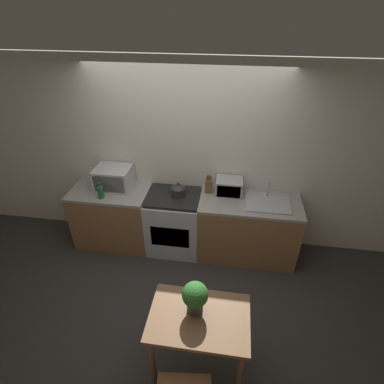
{
  "coord_description": "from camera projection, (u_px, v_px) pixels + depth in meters",
  "views": [
    {
      "loc": [
        0.61,
        -2.44,
        3.14
      ],
      "look_at": [
        0.15,
        0.71,
        1.05
      ],
      "focal_mm": 28.0,
      "sensor_mm": 36.0,
      "label": 1
    }
  ],
  "objects": [
    {
      "name": "microwave",
      "position": [
        114.0,
        178.0,
        4.11
      ],
      "size": [
        0.48,
        0.37,
        0.3
      ],
      "color": "silver",
      "rests_on": "counter_left_run"
    },
    {
      "name": "potted_plant",
      "position": [
        195.0,
        296.0,
        2.62
      ],
      "size": [
        0.23,
        0.23,
        0.33
      ],
      "color": "#424247",
      "rests_on": "dining_table"
    },
    {
      "name": "sink_basin",
      "position": [
        268.0,
        202.0,
        3.85
      ],
      "size": [
        0.57,
        0.44,
        0.24
      ],
      "color": "#ADAFB5",
      "rests_on": "counter_right_run"
    },
    {
      "name": "stove_range",
      "position": [
        174.0,
        222.0,
        4.26
      ],
      "size": [
        0.73,
        0.62,
        0.9
      ],
      "color": "silver",
      "rests_on": "ground_plane"
    },
    {
      "name": "ground_plane",
      "position": [
        173.0,
        290.0,
        3.82
      ],
      "size": [
        16.0,
        16.0,
        0.0
      ],
      "primitive_type": "plane",
      "color": "#33302D"
    },
    {
      "name": "counter_left_run",
      "position": [
        114.0,
        216.0,
        4.37
      ],
      "size": [
        1.08,
        0.62,
        0.9
      ],
      "color": "olive",
      "rests_on": "ground_plane"
    },
    {
      "name": "bottle",
      "position": [
        100.0,
        192.0,
        3.92
      ],
      "size": [
        0.08,
        0.08,
        0.23
      ],
      "color": "#1E662D",
      "rests_on": "counter_left_run"
    },
    {
      "name": "toaster_oven",
      "position": [
        229.0,
        187.0,
        3.99
      ],
      "size": [
        0.35,
        0.26,
        0.22
      ],
      "color": "#ADAFB5",
      "rests_on": "counter_right_run"
    },
    {
      "name": "dining_table",
      "position": [
        199.0,
        324.0,
        2.72
      ],
      "size": [
        0.9,
        0.61,
        0.75
      ],
      "color": "brown",
      "rests_on": "ground_plane"
    },
    {
      "name": "knife_block",
      "position": [
        209.0,
        186.0,
        4.03
      ],
      "size": [
        0.09,
        0.08,
        0.26
      ],
      "color": "brown",
      "rests_on": "counter_right_run"
    },
    {
      "name": "wall_back",
      "position": [
        186.0,
        158.0,
        4.06
      ],
      "size": [
        10.0,
        0.06,
        2.6
      ],
      "color": "silver",
      "rests_on": "ground_plane"
    },
    {
      "name": "kettle",
      "position": [
        178.0,
        190.0,
        3.98
      ],
      "size": [
        0.19,
        0.19,
        0.19
      ],
      "color": "#2D2D2D",
      "rests_on": "stove_range"
    },
    {
      "name": "counter_right_run",
      "position": [
        247.0,
        229.0,
        4.13
      ],
      "size": [
        1.33,
        0.62,
        0.9
      ],
      "color": "olive",
      "rests_on": "ground_plane"
    }
  ]
}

